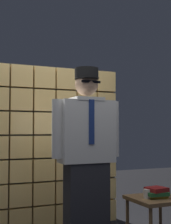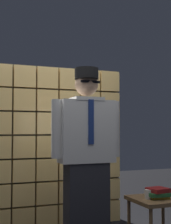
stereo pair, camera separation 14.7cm
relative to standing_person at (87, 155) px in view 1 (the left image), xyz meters
The scene contains 5 objects.
glass_block_wall 0.98m from the standing_person, 99.95° to the left, with size 2.05×0.10×2.05m.
standing_person is the anchor object (origin of this frame).
side_table 0.94m from the standing_person, ahead, with size 0.52×0.52×0.49m.
book_stack 0.88m from the standing_person, ahead, with size 0.25×0.22×0.11m.
coffee_mug 0.79m from the standing_person, ahead, with size 0.13×0.08×0.09m.
Camera 1 is at (-1.16, -2.75, 1.21)m, focal length 52.79 mm.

